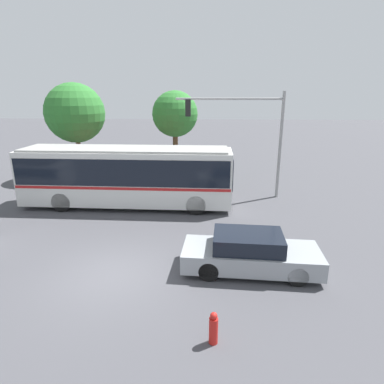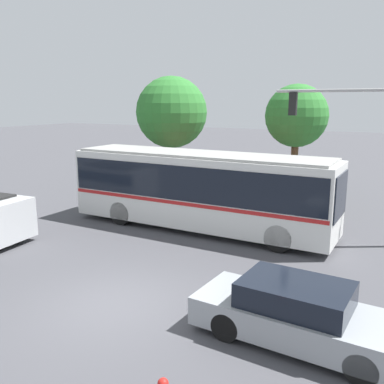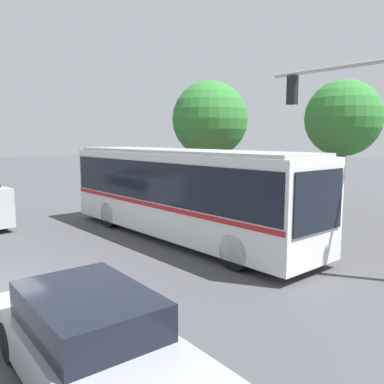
{
  "view_description": "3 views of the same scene",
  "coord_description": "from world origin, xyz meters",
  "px_view_note": "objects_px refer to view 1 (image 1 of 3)",
  "views": [
    {
      "loc": [
        3.19,
        -9.4,
        5.82
      ],
      "look_at": [
        2.45,
        4.02,
        1.73
      ],
      "focal_mm": 30.16,
      "sensor_mm": 36.0,
      "label": 1
    },
    {
      "loc": [
        6.58,
        -7.87,
        5.16
      ],
      "look_at": [
        -1.17,
        6.36,
        1.67
      ],
      "focal_mm": 39.29,
      "sensor_mm": 36.0,
      "label": 2
    },
    {
      "loc": [
        9.67,
        -1.89,
        3.56
      ],
      "look_at": [
        1.25,
        5.41,
        2.05
      ],
      "focal_mm": 37.24,
      "sensor_mm": 36.0,
      "label": 3
    }
  ],
  "objects_px": {
    "sedan_foreground": "(250,253)",
    "fire_hydrant": "(213,328)",
    "city_bus": "(127,173)",
    "traffic_light_pole": "(251,128)",
    "street_tree_left": "(75,113)",
    "street_tree_centre": "(175,114)"
  },
  "relations": [
    {
      "from": "sedan_foreground",
      "to": "fire_hydrant",
      "type": "xyz_separation_m",
      "value": [
        -1.26,
        -3.47,
        -0.23
      ]
    },
    {
      "from": "city_bus",
      "to": "traffic_light_pole",
      "type": "distance_m",
      "value": 7.33
    },
    {
      "from": "city_bus",
      "to": "street_tree_left",
      "type": "height_order",
      "value": "street_tree_left"
    },
    {
      "from": "sedan_foreground",
      "to": "street_tree_centre",
      "type": "xyz_separation_m",
      "value": [
        -4.02,
        14.24,
        3.75
      ]
    },
    {
      "from": "street_tree_centre",
      "to": "street_tree_left",
      "type": "bearing_deg",
      "value": -166.69
    },
    {
      "from": "city_bus",
      "to": "sedan_foreground",
      "type": "xyz_separation_m",
      "value": [
        5.79,
        -6.41,
        -1.15
      ]
    },
    {
      "from": "traffic_light_pole",
      "to": "fire_hydrant",
      "type": "distance_m",
      "value": 12.67
    },
    {
      "from": "street_tree_left",
      "to": "fire_hydrant",
      "type": "height_order",
      "value": "street_tree_left"
    },
    {
      "from": "sedan_foreground",
      "to": "street_tree_left",
      "type": "height_order",
      "value": "street_tree_left"
    },
    {
      "from": "city_bus",
      "to": "street_tree_left",
      "type": "relative_size",
      "value": 1.68
    },
    {
      "from": "fire_hydrant",
      "to": "city_bus",
      "type": "bearing_deg",
      "value": 114.57
    },
    {
      "from": "fire_hydrant",
      "to": "street_tree_centre",
      "type": "bearing_deg",
      "value": 98.83
    },
    {
      "from": "city_bus",
      "to": "street_tree_left",
      "type": "bearing_deg",
      "value": 129.71
    },
    {
      "from": "city_bus",
      "to": "traffic_light_pole",
      "type": "relative_size",
      "value": 1.85
    },
    {
      "from": "sedan_foreground",
      "to": "fire_hydrant",
      "type": "height_order",
      "value": "sedan_foreground"
    },
    {
      "from": "city_bus",
      "to": "street_tree_centre",
      "type": "relative_size",
      "value": 1.82
    },
    {
      "from": "city_bus",
      "to": "street_tree_centre",
      "type": "height_order",
      "value": "street_tree_centre"
    },
    {
      "from": "traffic_light_pole",
      "to": "fire_hydrant",
      "type": "xyz_separation_m",
      "value": [
        -2.15,
        -11.95,
        -3.6
      ]
    },
    {
      "from": "sedan_foreground",
      "to": "traffic_light_pole",
      "type": "height_order",
      "value": "traffic_light_pole"
    },
    {
      "from": "street_tree_left",
      "to": "fire_hydrant",
      "type": "bearing_deg",
      "value": -59.24
    },
    {
      "from": "sedan_foreground",
      "to": "city_bus",
      "type": "bearing_deg",
      "value": 135.16
    },
    {
      "from": "sedan_foreground",
      "to": "traffic_light_pole",
      "type": "xyz_separation_m",
      "value": [
        0.89,
        8.48,
        3.37
      ]
    }
  ]
}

